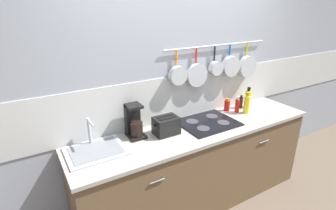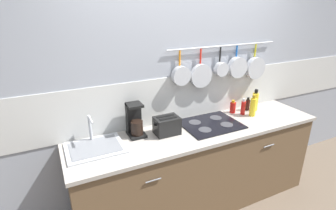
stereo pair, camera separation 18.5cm
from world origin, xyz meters
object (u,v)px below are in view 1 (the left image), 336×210
Objects in this scene: bottle_sesame_oil at (248,99)px; bottle_dish_soap at (241,102)px; bottle_cooking_wine at (237,105)px; bottle_hot_sauce at (247,104)px; coffee_maker at (134,123)px; bottle_olive_oil at (227,105)px; toaster at (166,126)px.

bottle_dish_soap is at bearing 151.66° from bottle_sesame_oil.
bottle_hot_sauce is at bearing -46.77° from bottle_cooking_wine.
coffee_maker is at bearing 173.67° from bottle_hot_sauce.
bottle_sesame_oil is (0.28, -0.05, 0.05)m from bottle_olive_oil.
bottle_dish_soap is 0.60× the size of bottle_sesame_oil.
bottle_dish_soap is (0.07, 0.15, -0.04)m from bottle_hot_sauce.
bottle_sesame_oil is at bearing 39.87° from bottle_hot_sauce.
bottle_olive_oil is at bearing 169.77° from bottle_sesame_oil.
bottle_dish_soap is at bearing 30.13° from bottle_cooking_wine.
bottle_cooking_wine is (1.25, -0.07, -0.05)m from coffee_maker.
bottle_hot_sauce is at bearing -114.00° from bottle_dish_soap.
coffee_maker is 1.39m from bottle_dish_soap.
toaster is 0.91m from bottle_olive_oil.
bottle_dish_soap is at bearing -3.34° from bottle_olive_oil.
bottle_olive_oil is 0.98× the size of bottle_dish_soap.
coffee_maker reaches higher than bottle_hot_sauce.
coffee_maker is 1.18m from bottle_olive_oil.
bottle_sesame_oil reaches higher than bottle_cooking_wine.
bottle_cooking_wine reaches higher than bottle_dish_soap.
coffee_maker is 1.28× the size of bottle_hot_sauce.
bottle_hot_sauce is (0.14, -0.17, 0.04)m from bottle_olive_oil.
coffee_maker is 1.46m from bottle_sesame_oil.
bottle_sesame_oil is (1.46, -0.03, -0.02)m from coffee_maker.
bottle_olive_oil is 0.29m from bottle_sesame_oil.
toaster is 1.18m from bottle_sesame_oil.
toaster is at bearing -171.22° from bottle_olive_oil.
coffee_maker is at bearing -179.65° from bottle_dish_soap.
coffee_maker is 1.69× the size of bottle_cooking_wine.
bottle_olive_oil is at bearing 8.78° from toaster.
bottle_dish_soap is 0.09m from bottle_sesame_oil.
bottle_cooking_wine is 0.16m from bottle_dish_soap.
bottle_hot_sauce is 1.61× the size of bottle_dish_soap.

